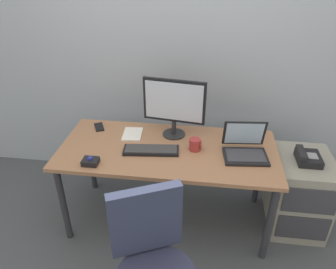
# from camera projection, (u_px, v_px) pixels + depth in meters

# --- Properties ---
(ground_plane) EXTENTS (8.00, 8.00, 0.00)m
(ground_plane) POSITION_uv_depth(u_px,v_px,m) (168.00, 217.00, 2.80)
(ground_plane) COLOR #474B4E
(back_wall) EXTENTS (6.00, 0.10, 2.80)m
(back_wall) POSITION_uv_depth(u_px,v_px,m) (179.00, 33.00, 2.71)
(back_wall) COLOR #A4ADB7
(back_wall) RESTS_ON ground
(desk) EXTENTS (1.64, 0.74, 0.71)m
(desk) POSITION_uv_depth(u_px,v_px,m) (168.00, 156.00, 2.47)
(desk) COLOR #A26E4B
(desk) RESTS_ON ground
(file_cabinet) EXTENTS (0.42, 0.53, 0.63)m
(file_cabinet) POSITION_uv_depth(u_px,v_px,m) (298.00, 192.00, 2.60)
(file_cabinet) COLOR gray
(file_cabinet) RESTS_ON ground
(desk_phone) EXTENTS (0.17, 0.20, 0.09)m
(desk_phone) POSITION_uv_depth(u_px,v_px,m) (307.00, 158.00, 2.41)
(desk_phone) COLOR black
(desk_phone) RESTS_ON file_cabinet
(monitor_main) EXTENTS (0.49, 0.18, 0.47)m
(monitor_main) POSITION_uv_depth(u_px,v_px,m) (174.00, 104.00, 2.47)
(monitor_main) COLOR #262628
(monitor_main) RESTS_ON desk
(keyboard) EXTENTS (0.42, 0.18, 0.03)m
(keyboard) POSITION_uv_depth(u_px,v_px,m) (151.00, 150.00, 2.39)
(keyboard) COLOR black
(keyboard) RESTS_ON desk
(laptop) EXTENTS (0.33, 0.30, 0.24)m
(laptop) POSITION_uv_depth(u_px,v_px,m) (245.00, 148.00, 2.34)
(laptop) COLOR black
(laptop) RESTS_ON desk
(trackball_mouse) EXTENTS (0.11, 0.09, 0.07)m
(trackball_mouse) POSITION_uv_depth(u_px,v_px,m) (90.00, 161.00, 2.25)
(trackball_mouse) COLOR black
(trackball_mouse) RESTS_ON desk
(coffee_mug) EXTENTS (0.09, 0.08, 0.09)m
(coffee_mug) POSITION_uv_depth(u_px,v_px,m) (195.00, 145.00, 2.40)
(coffee_mug) COLOR #A32F2E
(coffee_mug) RESTS_ON desk
(paper_notepad) EXTENTS (0.16, 0.22, 0.01)m
(paper_notepad) POSITION_uv_depth(u_px,v_px,m) (132.00, 134.00, 2.61)
(paper_notepad) COLOR white
(paper_notepad) RESTS_ON desk
(cell_phone) EXTENTS (0.12, 0.16, 0.01)m
(cell_phone) POSITION_uv_depth(u_px,v_px,m) (99.00, 127.00, 2.71)
(cell_phone) COLOR black
(cell_phone) RESTS_ON desk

